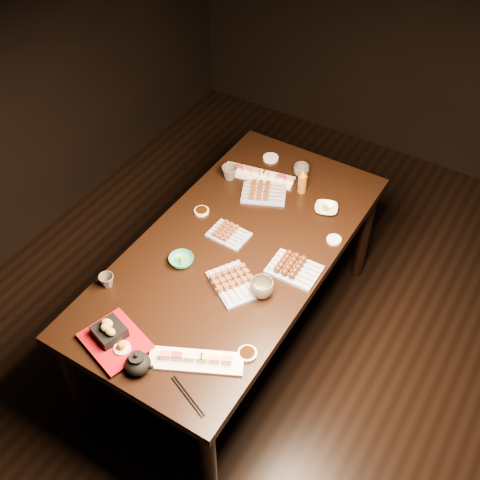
% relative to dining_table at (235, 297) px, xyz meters
% --- Properties ---
extents(ground, '(5.00, 5.00, 0.00)m').
position_rel_dining_table_xyz_m(ground, '(0.39, -0.31, -0.38)').
color(ground, black).
rests_on(ground, ground).
extents(dining_table, '(0.98, 1.84, 0.75)m').
position_rel_dining_table_xyz_m(dining_table, '(0.00, 0.00, 0.00)').
color(dining_table, black).
rests_on(dining_table, ground).
extents(sushi_platter_near, '(0.41, 0.27, 0.05)m').
position_rel_dining_table_xyz_m(sushi_platter_near, '(0.21, -0.64, 0.40)').
color(sushi_platter_near, white).
rests_on(sushi_platter_near, dining_table).
extents(sushi_platter_far, '(0.40, 0.18, 0.05)m').
position_rel_dining_table_xyz_m(sushi_platter_far, '(-0.18, 0.55, 0.40)').
color(sushi_platter_far, white).
rests_on(sushi_platter_far, dining_table).
extents(yakitori_plate_center, '(0.20, 0.15, 0.05)m').
position_rel_dining_table_xyz_m(yakitori_plate_center, '(-0.07, 0.06, 0.40)').
color(yakitori_plate_center, '#828EB6').
rests_on(yakitori_plate_center, dining_table).
extents(yakitori_plate_right, '(0.30, 0.28, 0.06)m').
position_rel_dining_table_xyz_m(yakitori_plate_right, '(0.12, -0.20, 0.41)').
color(yakitori_plate_right, '#828EB6').
rests_on(yakitori_plate_right, dining_table).
extents(yakitori_plate_left, '(0.28, 0.25, 0.06)m').
position_rel_dining_table_xyz_m(yakitori_plate_left, '(-0.08, 0.43, 0.40)').
color(yakitori_plate_left, '#828EB6').
rests_on(yakitori_plate_left, dining_table).
extents(tsukune_plate, '(0.24, 0.18, 0.06)m').
position_rel_dining_table_xyz_m(tsukune_plate, '(0.32, 0.03, 0.41)').
color(tsukune_plate, '#828EB6').
rests_on(tsukune_plate, dining_table).
extents(edamame_bowl_green, '(0.12, 0.12, 0.04)m').
position_rel_dining_table_xyz_m(edamame_bowl_green, '(-0.17, -0.21, 0.39)').
color(edamame_bowl_green, '#30936E').
rests_on(edamame_bowl_green, dining_table).
extents(edamame_bowl_cream, '(0.15, 0.15, 0.03)m').
position_rel_dining_table_xyz_m(edamame_bowl_cream, '(0.26, 0.49, 0.39)').
color(edamame_bowl_cream, '#F7EBCA').
rests_on(edamame_bowl_cream, dining_table).
extents(tempura_tray, '(0.33, 0.29, 0.10)m').
position_rel_dining_table_xyz_m(tempura_tray, '(-0.14, -0.74, 0.43)').
color(tempura_tray, black).
rests_on(tempura_tray, dining_table).
extents(teacup_near_left, '(0.09, 0.09, 0.07)m').
position_rel_dining_table_xyz_m(teacup_near_left, '(-0.38, -0.51, 0.41)').
color(teacup_near_left, '#4C443A').
rests_on(teacup_near_left, dining_table).
extents(teacup_mid_right, '(0.12, 0.12, 0.09)m').
position_rel_dining_table_xyz_m(teacup_mid_right, '(0.26, -0.18, 0.42)').
color(teacup_mid_right, '#4C443A').
rests_on(teacup_mid_right, dining_table).
extents(teacup_far_left, '(0.11, 0.11, 0.08)m').
position_rel_dining_table_xyz_m(teacup_far_left, '(-0.31, 0.45, 0.42)').
color(teacup_far_left, '#4C443A').
rests_on(teacup_far_left, dining_table).
extents(teacup_far_right, '(0.11, 0.11, 0.07)m').
position_rel_dining_table_xyz_m(teacup_far_right, '(0.01, 0.68, 0.41)').
color(teacup_far_right, '#4C443A').
rests_on(teacup_far_right, dining_table).
extents(teapot, '(0.15, 0.15, 0.11)m').
position_rel_dining_table_xyz_m(teapot, '(0.03, -0.79, 0.43)').
color(teapot, black).
rests_on(teapot, dining_table).
extents(condiment_bottle, '(0.05, 0.05, 0.14)m').
position_rel_dining_table_xyz_m(condiment_bottle, '(0.08, 0.56, 0.45)').
color(condiment_bottle, brown).
rests_on(condiment_bottle, dining_table).
extents(sauce_dish_west, '(0.10, 0.10, 0.01)m').
position_rel_dining_table_xyz_m(sauce_dish_west, '(-0.29, 0.14, 0.38)').
color(sauce_dish_west, white).
rests_on(sauce_dish_west, dining_table).
extents(sauce_dish_east, '(0.09, 0.09, 0.01)m').
position_rel_dining_table_xyz_m(sauce_dish_east, '(0.39, 0.31, 0.38)').
color(sauce_dish_east, white).
rests_on(sauce_dish_east, dining_table).
extents(sauce_dish_se, '(0.11, 0.11, 0.01)m').
position_rel_dining_table_xyz_m(sauce_dish_se, '(0.37, -0.49, 0.38)').
color(sauce_dish_se, white).
rests_on(sauce_dish_se, dining_table).
extents(sauce_dish_nw, '(0.10, 0.10, 0.02)m').
position_rel_dining_table_xyz_m(sauce_dish_nw, '(-0.20, 0.72, 0.38)').
color(sauce_dish_nw, white).
rests_on(sauce_dish_nw, dining_table).
extents(chopsticks_near, '(0.23, 0.13, 0.01)m').
position_rel_dining_table_xyz_m(chopsticks_near, '(-0.16, -0.76, 0.38)').
color(chopsticks_near, black).
rests_on(chopsticks_near, dining_table).
extents(chopsticks_se, '(0.21, 0.10, 0.01)m').
position_rel_dining_table_xyz_m(chopsticks_se, '(0.27, -0.79, 0.38)').
color(chopsticks_se, black).
rests_on(chopsticks_se, dining_table).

